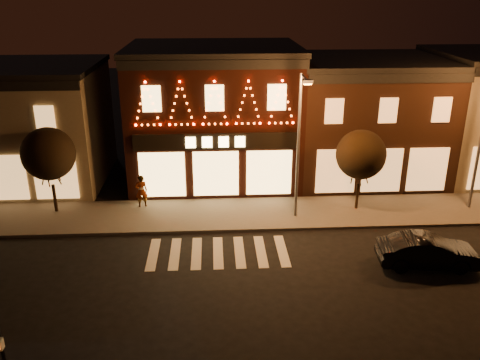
{
  "coord_description": "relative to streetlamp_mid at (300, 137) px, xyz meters",
  "views": [
    {
      "loc": [
        -0.14,
        -16.69,
        11.68
      ],
      "look_at": [
        1.02,
        4.0,
        3.61
      ],
      "focal_mm": 37.81,
      "sensor_mm": 36.0,
      "label": 1
    }
  ],
  "objects": [
    {
      "name": "dark_sedan",
      "position": [
        5.01,
        -4.97,
        -3.86
      ],
      "size": [
        4.44,
        1.89,
        1.43
      ],
      "primitive_type": "imported",
      "rotation": [
        0.0,
        0.0,
        1.48
      ],
      "color": "black",
      "rests_on": "ground"
    },
    {
      "name": "building_pulp",
      "position": [
        -4.18,
        6.7,
        -0.41
      ],
      "size": [
        10.2,
        8.34,
        8.3
      ],
      "color": "black",
      "rests_on": "ground"
    },
    {
      "name": "building_left",
      "position": [
        -17.18,
        6.72,
        -0.91
      ],
      "size": [
        12.2,
        8.28,
        7.3
      ],
      "color": "#7A7056",
      "rests_on": "ground"
    },
    {
      "name": "streetlamp_mid",
      "position": [
        0.0,
        0.0,
        0.0
      ],
      "size": [
        0.48,
        1.72,
        7.54
      ],
      "rotation": [
        0.0,
        0.0,
        -0.02
      ],
      "color": "#59595E",
      "rests_on": "sidewalk_far"
    },
    {
      "name": "tree_left",
      "position": [
        -12.88,
        1.53,
        -1.16
      ],
      "size": [
        2.79,
        2.79,
        4.66
      ],
      "rotation": [
        0.0,
        0.0,
        -0.04
      ],
      "color": "black",
      "rests_on": "sidewalk_far"
    },
    {
      "name": "sidewalk_far",
      "position": [
        -2.18,
        0.73,
        -4.5
      ],
      "size": [
        44.0,
        4.0,
        0.15
      ],
      "primitive_type": "cube",
      "color": "#47423D",
      "rests_on": "ground"
    },
    {
      "name": "pedestrian",
      "position": [
        -8.29,
        1.88,
        -3.51
      ],
      "size": [
        0.76,
        0.6,
        1.83
      ],
      "primitive_type": "imported",
      "rotation": [
        0.0,
        0.0,
        3.4
      ],
      "color": "gray",
      "rests_on": "sidewalk_far"
    },
    {
      "name": "ground",
      "position": [
        -4.18,
        -7.27,
        -4.57
      ],
      "size": [
        120.0,
        120.0,
        0.0
      ],
      "primitive_type": "plane",
      "color": "black",
      "rests_on": "ground"
    },
    {
      "name": "tree_right",
      "position": [
        3.5,
        0.98,
        -1.33
      ],
      "size": [
        2.64,
        2.64,
        4.42
      ],
      "rotation": [
        0.0,
        0.0,
        -0.09
      ],
      "color": "black",
      "rests_on": "sidewalk_far"
    },
    {
      "name": "building_right_a",
      "position": [
        5.32,
        6.72,
        -0.81
      ],
      "size": [
        9.2,
        8.28,
        7.5
      ],
      "color": "#341C12",
      "rests_on": "ground"
    }
  ]
}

